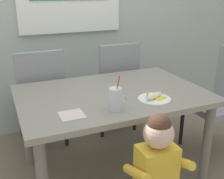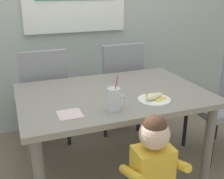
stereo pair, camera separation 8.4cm
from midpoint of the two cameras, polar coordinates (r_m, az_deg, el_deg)
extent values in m
plane|color=#7A6B56|center=(2.45, 1.14, -16.58)|extent=(24.00, 24.00, 0.00)
cube|color=gray|center=(2.11, 1.27, -1.08)|extent=(1.40, 0.95, 0.04)
cylinder|color=slate|center=(2.27, 20.12, -10.96)|extent=(0.07, 0.07, 0.68)
cylinder|color=slate|center=(2.49, -15.80, -7.55)|extent=(0.07, 0.07, 0.68)
cylinder|color=slate|center=(2.83, 9.88, -3.57)|extent=(0.07, 0.07, 0.68)
cube|color=gray|center=(2.79, -12.99, -1.74)|extent=(0.44, 0.44, 0.06)
cube|color=gray|center=(2.51, -12.80, 2.38)|extent=(0.42, 0.05, 0.48)
cylinder|color=black|center=(3.08, -9.68, -4.21)|extent=(0.04, 0.04, 0.42)
cylinder|color=black|center=(3.04, -16.72, -5.13)|extent=(0.04, 0.04, 0.42)
cylinder|color=black|center=(2.74, -8.06, -7.29)|extent=(0.04, 0.04, 0.42)
cylinder|color=black|center=(2.70, -16.01, -8.39)|extent=(0.04, 0.04, 0.42)
cube|color=gray|center=(2.99, 1.57, 0.30)|extent=(0.44, 0.44, 0.06)
cube|color=gray|center=(2.73, 3.21, 4.29)|extent=(0.42, 0.05, 0.48)
cylinder|color=black|center=(3.31, 3.33, -2.18)|extent=(0.04, 0.04, 0.42)
cylinder|color=black|center=(3.19, -2.94, -3.09)|extent=(0.04, 0.04, 0.42)
cylinder|color=black|center=(3.00, 6.28, -4.74)|extent=(0.04, 0.04, 0.42)
cylinder|color=black|center=(2.86, -0.58, -5.91)|extent=(0.04, 0.04, 0.42)
cube|color=gray|center=(2.69, 21.75, -3.58)|extent=(0.44, 0.44, 0.06)
cylinder|color=black|center=(2.80, 15.63, -7.29)|extent=(0.04, 0.04, 0.42)
cylinder|color=black|center=(2.55, 20.65, -10.80)|extent=(0.04, 0.04, 0.42)
cylinder|color=black|center=(3.03, 21.50, -5.86)|extent=(0.04, 0.04, 0.42)
cube|color=gold|center=(1.66, 9.76, -16.16)|extent=(0.22, 0.15, 0.30)
sphere|color=beige|center=(1.53, 10.27, -9.05)|extent=(0.17, 0.17, 0.17)
sphere|color=#472D1E|center=(1.51, 10.38, -7.50)|extent=(0.13, 0.13, 0.13)
cylinder|color=gold|center=(1.57, 5.58, -16.91)|extent=(0.05, 0.24, 0.13)
cylinder|color=gold|center=(1.69, 14.40, -14.46)|extent=(0.05, 0.24, 0.13)
cylinder|color=silver|center=(1.77, 1.71, -2.04)|extent=(0.08, 0.08, 0.15)
cylinder|color=#B2D184|center=(1.78, 1.70, -2.93)|extent=(0.07, 0.07, 0.08)
torus|color=silver|center=(1.79, 3.42, -2.01)|extent=(0.06, 0.01, 0.06)
cylinder|color=#E5333F|center=(1.74, 2.05, -0.02)|extent=(0.01, 0.09, 0.21)
cylinder|color=white|center=(1.97, 9.86, -2.10)|extent=(0.23, 0.23, 0.01)
ellipsoid|color=#F4EAC6|center=(1.96, 9.84, -1.43)|extent=(0.17, 0.10, 0.04)
cube|color=yellow|center=(1.97, 11.15, -1.96)|extent=(0.10, 0.06, 0.01)
cube|color=yellow|center=(2.00, 9.35, -1.44)|extent=(0.10, 0.06, 0.01)
cylinder|color=yellow|center=(1.89, 8.43, -1.05)|extent=(0.03, 0.02, 0.03)
cube|color=silver|center=(1.75, -7.29, -5.05)|extent=(0.15, 0.15, 0.00)
camera|label=1|loc=(0.04, -88.79, 0.44)|focal=44.54mm
camera|label=2|loc=(0.04, 91.21, -0.44)|focal=44.54mm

